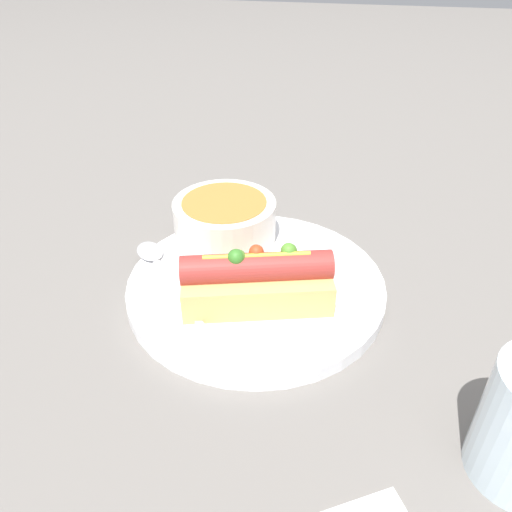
# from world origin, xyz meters

# --- Properties ---
(ground_plane) EXTENTS (4.00, 4.00, 0.00)m
(ground_plane) POSITION_xyz_m (0.00, 0.00, 0.00)
(ground_plane) COLOR slate
(dinner_plate) EXTENTS (0.27, 0.27, 0.02)m
(dinner_plate) POSITION_xyz_m (0.00, 0.00, 0.01)
(dinner_plate) COLOR white
(dinner_plate) RESTS_ON ground_plane
(hot_dog) EXTENTS (0.16, 0.10, 0.06)m
(hot_dog) POSITION_xyz_m (0.01, -0.03, 0.04)
(hot_dog) COLOR #DBAD60
(hot_dog) RESTS_ON dinner_plate
(soup_bowl) EXTENTS (0.12, 0.12, 0.05)m
(soup_bowl) POSITION_xyz_m (-0.05, 0.07, 0.04)
(soup_bowl) COLOR silver
(soup_bowl) RESTS_ON dinner_plate
(spoon) EXTENTS (0.13, 0.15, 0.01)m
(spoon) POSITION_xyz_m (-0.11, 0.00, 0.02)
(spoon) COLOR #B7B7BC
(spoon) RESTS_ON dinner_plate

